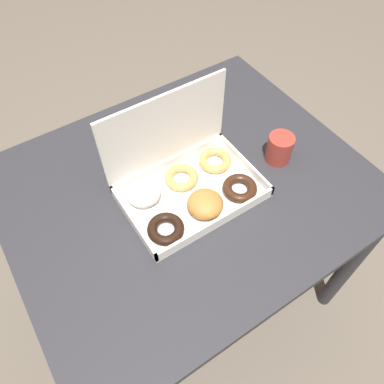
{
  "coord_description": "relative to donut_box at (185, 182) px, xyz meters",
  "views": [
    {
      "loc": [
        -0.36,
        -0.58,
        1.66
      ],
      "look_at": [
        -0.01,
        -0.04,
        0.79
      ],
      "focal_mm": 35.0,
      "sensor_mm": 36.0,
      "label": 1
    }
  ],
  "objects": [
    {
      "name": "ground_plane",
      "position": [
        0.02,
        0.02,
        -0.82
      ],
      "size": [
        8.0,
        8.0,
        0.0
      ],
      "primitive_type": "plane",
      "color": "#6B6054"
    },
    {
      "name": "donut_box",
      "position": [
        0.0,
        0.0,
        0.0
      ],
      "size": [
        0.39,
        0.27,
        0.27
      ],
      "color": "white",
      "rests_on": "dining_table"
    },
    {
      "name": "dining_table",
      "position": [
        0.02,
        0.02,
        -0.16
      ],
      "size": [
        1.05,
        0.87,
        0.77
      ],
      "color": "#2D2D33",
      "rests_on": "ground_plane"
    },
    {
      "name": "coffee_mug",
      "position": [
        0.31,
        -0.05,
        0.0
      ],
      "size": [
        0.08,
        0.08,
        0.09
      ],
      "color": "#A3382D",
      "rests_on": "dining_table"
    }
  ]
}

